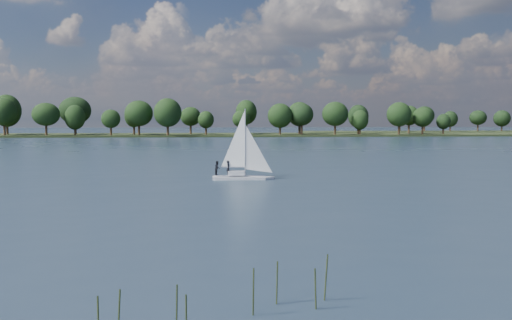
% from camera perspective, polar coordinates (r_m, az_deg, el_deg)
% --- Properties ---
extents(ground, '(700.00, 700.00, 0.00)m').
position_cam_1_polar(ground, '(129.86, -5.10, 0.99)').
color(ground, '#233342').
rests_on(ground, ground).
extents(far_shore, '(660.00, 40.00, 1.50)m').
position_cam_1_polar(far_shore, '(241.77, -4.99, 2.43)').
color(far_shore, black).
rests_on(far_shore, ground).
extents(far_shore_back, '(220.00, 30.00, 1.40)m').
position_cam_1_polar(far_shore_back, '(330.73, 23.99, 2.54)').
color(far_shore_back, black).
rests_on(far_shore_back, ground).
extents(sailboat, '(6.59, 1.95, 8.63)m').
position_cam_1_polar(sailboat, '(66.25, -1.69, 0.11)').
color(sailboat, silver).
rests_on(sailboat, ground).
extents(treeline, '(562.66, 74.06, 18.83)m').
position_cam_1_polar(treeline, '(238.42, -7.75, 4.36)').
color(treeline, black).
rests_on(treeline, ground).
extents(reeds, '(61.34, 11.47, 2.10)m').
position_cam_1_polar(reeds, '(21.09, -8.11, -12.97)').
color(reeds, '#283316').
rests_on(reeds, ground).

